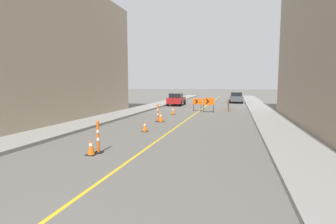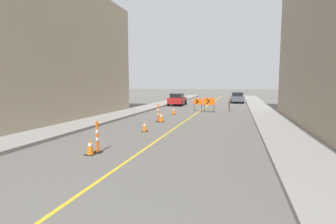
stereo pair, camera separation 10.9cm
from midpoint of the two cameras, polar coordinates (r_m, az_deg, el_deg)
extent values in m
cube|color=gold|center=(31.58, 8.09, 0.97)|extent=(0.12, 63.36, 0.01)
cube|color=gray|center=(32.93, -2.89, 1.37)|extent=(2.57, 63.36, 0.17)
cube|color=gray|center=(31.45, 19.59, 0.81)|extent=(2.57, 63.36, 0.17)
cube|color=tan|center=(19.88, -32.30, 12.10)|extent=(6.00, 25.65, 10.37)
cube|color=black|center=(10.93, -16.27, -8.84)|extent=(0.37, 0.37, 0.03)
cone|color=orange|center=(10.85, -16.32, -7.18)|extent=(0.29, 0.29, 0.62)
cylinder|color=white|center=(10.83, -16.33, -6.80)|extent=(0.15, 0.15, 0.10)
cube|color=black|center=(15.50, -4.90, -4.23)|extent=(0.34, 0.34, 0.03)
cone|color=orange|center=(15.44, -4.91, -3.06)|extent=(0.27, 0.27, 0.61)
cylinder|color=white|center=(15.43, -4.91, -2.79)|extent=(0.14, 0.14, 0.10)
cube|color=black|center=(19.43, -1.32, -2.11)|extent=(0.45, 0.45, 0.03)
cone|color=orange|center=(19.39, -1.32, -1.03)|extent=(0.36, 0.36, 0.70)
cylinder|color=white|center=(19.38, -1.32, -0.79)|extent=(0.19, 0.19, 0.11)
cube|color=black|center=(24.09, 1.34, -0.51)|extent=(0.38, 0.38, 0.03)
cone|color=orange|center=(24.05, 1.35, 0.34)|extent=(0.30, 0.30, 0.69)
cylinder|color=white|center=(24.05, 1.35, 0.53)|extent=(0.16, 0.16, 0.11)
cube|color=black|center=(11.15, -14.79, -8.47)|extent=(0.33, 0.33, 0.04)
cylinder|color=#EF560C|center=(11.02, -14.87, -5.38)|extent=(0.10, 0.10, 1.19)
cylinder|color=white|center=(11.03, -14.86, -5.68)|extent=(0.12, 0.12, 0.12)
cylinder|color=white|center=(10.97, -14.91, -4.03)|extent=(0.12, 0.12, 0.12)
sphere|color=#EF560C|center=(10.91, -14.96, -2.15)|extent=(0.11, 0.11, 0.11)
cube|color=black|center=(19.53, -2.00, -2.06)|extent=(0.35, 0.35, 0.04)
cylinder|color=#EF560C|center=(19.46, -2.01, -0.28)|extent=(0.11, 0.11, 1.18)
cylinder|color=white|center=(19.46, -2.01, -0.45)|extent=(0.12, 0.12, 0.12)
cylinder|color=white|center=(19.43, -2.01, 0.48)|extent=(0.12, 0.12, 0.12)
sphere|color=#EF560C|center=(19.40, -2.01, 1.55)|extent=(0.12, 0.12, 0.12)
cube|color=#EF560C|center=(26.83, 6.64, 2.27)|extent=(0.91, 0.14, 0.57)
cube|color=black|center=(26.80, 6.49, 2.44)|extent=(0.29, 0.04, 0.29)
cube|color=black|center=(26.81, 6.48, 2.10)|extent=(0.29, 0.04, 0.29)
cylinder|color=black|center=(26.94, 5.82, 0.90)|extent=(0.06, 0.06, 0.73)
cylinder|color=black|center=(26.83, 7.44, 0.86)|extent=(0.06, 0.06, 0.73)
cube|color=#EF560C|center=(26.01, 9.06, 2.29)|extent=(1.12, 0.13, 0.68)
cube|color=black|center=(25.97, 8.87, 2.50)|extent=(0.33, 0.04, 0.33)
cube|color=black|center=(25.98, 8.86, 2.08)|extent=(0.33, 0.04, 0.33)
cylinder|color=black|center=(26.12, 7.99, 0.74)|extent=(0.06, 0.06, 0.76)
cylinder|color=black|center=(26.02, 10.07, 0.69)|extent=(0.06, 0.06, 0.76)
cube|color=#EF560C|center=(29.12, 13.25, 1.58)|extent=(0.27, 4.67, 1.16)
cylinder|color=#262626|center=(26.79, 13.35, 1.20)|extent=(0.05, 0.05, 1.16)
cylinder|color=#262626|center=(31.45, 13.17, 1.91)|extent=(0.05, 0.05, 1.16)
cube|color=maroon|center=(34.58, 2.13, 2.59)|extent=(1.96, 4.36, 0.72)
cube|color=black|center=(34.33, 2.05, 3.63)|extent=(1.60, 1.99, 0.55)
cylinder|color=black|center=(36.09, 1.27, 2.17)|extent=(0.24, 0.65, 0.64)
cylinder|color=black|center=(35.72, 3.94, 2.12)|extent=(0.24, 0.65, 0.64)
cylinder|color=black|center=(33.51, 0.19, 1.87)|extent=(0.24, 0.65, 0.64)
cylinder|color=black|center=(33.12, 3.05, 1.81)|extent=(0.24, 0.65, 0.64)
cube|color=#474C51|center=(40.57, 14.91, 2.91)|extent=(2.03, 4.39, 0.72)
cube|color=black|center=(40.33, 14.94, 3.79)|extent=(1.63, 2.01, 0.55)
cylinder|color=black|center=(41.93, 13.74, 2.54)|extent=(0.25, 0.65, 0.64)
cylinder|color=black|center=(41.93, 16.07, 2.48)|extent=(0.25, 0.65, 0.64)
cylinder|color=black|center=(39.27, 13.64, 2.32)|extent=(0.25, 0.65, 0.64)
cylinder|color=black|center=(39.27, 16.14, 2.25)|extent=(0.25, 0.65, 0.64)
camera|label=1|loc=(0.05, -89.81, 0.02)|focal=28.00mm
camera|label=2|loc=(0.05, 90.19, -0.02)|focal=28.00mm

